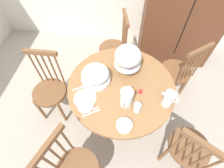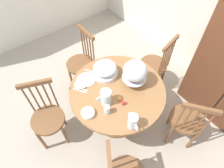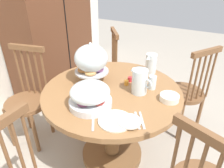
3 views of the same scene
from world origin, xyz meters
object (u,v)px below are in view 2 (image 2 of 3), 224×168
pastry_stand_with_dome (135,72)px  milk_pitcher (133,122)px  orange_juice_pitcher (106,98)px  fruit_platter_covered (105,70)px  dining_table (117,101)px  windsor_chair_by_cabinet (155,66)px  windsor_chair_far_side (48,118)px  windsor_chair_near_window (186,121)px  china_plate_large (86,80)px  china_plate_small (81,84)px  windsor_chair_facing_door (82,63)px  cereal_bowl (88,113)px  drinking_glass (107,110)px

pastry_stand_with_dome → milk_pitcher: size_ratio=1.89×
orange_juice_pitcher → fruit_platter_covered: bearing=145.0°
dining_table → pastry_stand_with_dome: 0.48m
windsor_chair_by_cabinet → windsor_chair_far_side: (-0.17, -1.62, 0.00)m
windsor_chair_far_side → fruit_platter_covered: bearing=85.1°
windsor_chair_near_window → pastry_stand_with_dome: bearing=-156.5°
china_plate_large → china_plate_small: bearing=-73.9°
windsor_chair_far_side → china_plate_large: 0.65m
windsor_chair_facing_door → china_plate_small: windsor_chair_facing_door is taller
cereal_bowl → windsor_chair_facing_door: bearing=153.7°
windsor_chair_facing_door → china_plate_small: 0.69m
dining_table → windsor_chair_by_cabinet: size_ratio=1.13×
windsor_chair_near_window → windsor_chair_facing_door: same height
dining_table → milk_pitcher: bearing=-20.2°
windsor_chair_facing_door → windsor_chair_by_cabinet: bearing=50.2°
fruit_platter_covered → china_plate_large: 0.25m
milk_pitcher → drinking_glass: bearing=-158.5°
windsor_chair_far_side → pastry_stand_with_dome: bearing=69.4°
dining_table → cereal_bowl: bearing=-81.6°
dining_table → pastry_stand_with_dome: (0.04, 0.21, 0.43)m
orange_juice_pitcher → pastry_stand_with_dome: bearing=93.3°
dining_table → windsor_chair_by_cabinet: windsor_chair_by_cabinet is taller
orange_juice_pitcher → drinking_glass: 0.13m
dining_table → orange_juice_pitcher: 0.39m
china_plate_large → cereal_bowl: bearing=-30.4°
dining_table → windsor_chair_far_side: bearing=-113.3°
windsor_chair_by_cabinet → drinking_glass: (0.33, -1.11, 0.34)m
dining_table → china_plate_large: bearing=-148.4°
windsor_chair_facing_door → china_plate_large: bearing=-23.0°
windsor_chair_facing_door → fruit_platter_covered: size_ratio=3.25×
windsor_chair_near_window → milk_pitcher: size_ratio=5.36×
china_plate_large → drinking_glass: size_ratio=2.00×
pastry_stand_with_dome → drinking_glass: bearing=-74.9°
china_plate_small → drinking_glass: bearing=2.6°
windsor_chair_far_side → milk_pitcher: (0.78, 0.62, 0.37)m
windsor_chair_far_side → fruit_platter_covered: size_ratio=3.25×
windsor_chair_near_window → windsor_chair_by_cabinet: same height
drinking_glass → milk_pitcher: bearing=21.5°
windsor_chair_by_cabinet → orange_juice_pitcher: size_ratio=4.91×
windsor_chair_far_side → orange_juice_pitcher: size_ratio=4.91×
fruit_platter_covered → orange_juice_pitcher: (0.33, -0.23, 0.00)m
orange_juice_pitcher → china_plate_large: 0.40m
milk_pitcher → windsor_chair_by_cabinet: bearing=121.3°
windsor_chair_facing_door → milk_pitcher: windsor_chair_facing_door is taller
windsor_chair_facing_door → drinking_glass: 1.11m
windsor_chair_facing_door → windsor_chair_far_side: same height
windsor_chair_far_side → drinking_glass: size_ratio=8.86×
dining_table → drinking_glass: size_ratio=10.04×
windsor_chair_by_cabinet → drinking_glass: bearing=-73.2°
windsor_chair_far_side → china_plate_small: windsor_chair_far_side is taller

